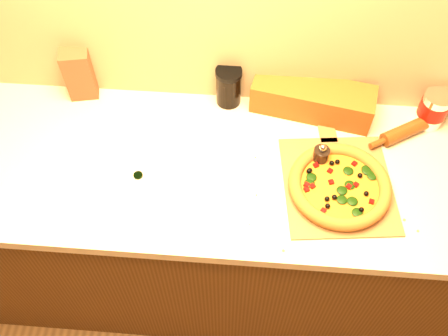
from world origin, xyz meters
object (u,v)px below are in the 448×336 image
at_px(pizza, 340,186).
at_px(rolling_pin, 413,128).
at_px(pizza_peel, 337,181).
at_px(dark_jar, 229,86).
at_px(coffee_canister, 433,109).
at_px(pepper_grinder, 321,156).

xyz_separation_m(pizza, rolling_pin, (0.27, 0.27, -0.00)).
bearing_deg(pizza_peel, rolling_pin, 34.11).
bearing_deg(dark_jar, pizza_peel, -40.93).
distance_m(rolling_pin, coffee_canister, 0.09).
relative_size(pizza, dark_jar, 2.16).
bearing_deg(pizza, pizza_peel, 92.91).
xyz_separation_m(rolling_pin, dark_jar, (-0.66, 0.10, 0.05)).
xyz_separation_m(pizza_peel, dark_jar, (-0.38, 0.33, 0.07)).
xyz_separation_m(pizza_peel, pepper_grinder, (-0.06, 0.07, 0.04)).
distance_m(pizza_peel, pizza, 0.04).
bearing_deg(rolling_pin, dark_jar, 171.35).
xyz_separation_m(pepper_grinder, rolling_pin, (0.33, 0.16, -0.02)).
height_order(pizza_peel, pizza, pizza).
height_order(rolling_pin, coffee_canister, coffee_canister).
bearing_deg(pepper_grinder, pizza_peel, -50.27).
distance_m(pizza_peel, pepper_grinder, 0.10).
xyz_separation_m(pepper_grinder, coffee_canister, (0.39, 0.22, 0.03)).
xyz_separation_m(pizza, coffee_canister, (0.34, 0.32, 0.04)).
bearing_deg(pepper_grinder, pizza, -60.54).
distance_m(coffee_canister, dark_jar, 0.72).
bearing_deg(pizza, dark_jar, 136.29).
bearing_deg(pizza_peel, pepper_grinder, 123.34).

